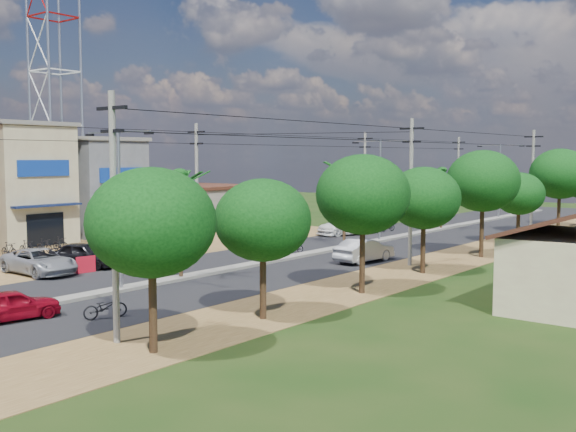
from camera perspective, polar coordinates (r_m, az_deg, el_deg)
name	(u,v)px	position (r m, az deg, el deg)	size (l,w,h in m)	color
ground	(121,291)	(34.79, -13.92, -6.21)	(160.00, 160.00, 0.00)	black
road	(303,256)	(45.37, 1.26, -3.42)	(12.00, 110.00, 0.04)	black
median	(328,250)	(47.76, 3.44, -2.91)	(1.00, 90.00, 0.18)	#605E56
dirt_lot_west	(81,248)	(51.42, -17.11, -2.64)	(18.00, 46.00, 0.04)	brown
dirt_shoulder_east	(417,269)	(40.87, 10.83, -4.46)	(5.00, 90.00, 0.03)	brown
shophouse_cream	(15,183)	(56.42, -22.10, 2.61)	(9.00, 6.40, 9.30)	tan
shophouse_grey	(92,186)	(60.19, -16.27, 2.44)	(9.00, 6.40, 8.30)	#52545A
low_shed	(186,206)	(65.88, -8.62, 0.88)	(10.40, 10.40, 3.95)	#605E56
telecom_tower	(53,16)	(65.49, -19.25, 15.71)	(3.80, 3.80, 43.00)	gray
tree_east_a	(151,223)	(23.08, -11.50, -0.56)	(4.40, 4.40, 6.37)	black
tree_east_b	(263,220)	(27.47, -2.15, -0.37)	(4.00, 4.00, 5.83)	black
tree_east_c	(363,195)	(32.82, 6.35, 1.81)	(4.60, 4.60, 6.83)	black
tree_east_d	(424,198)	(39.09, 11.43, 1.48)	(4.20, 4.20, 6.13)	black
tree_east_e	(483,181)	(46.24, 16.18, 2.86)	(4.80, 4.80, 7.14)	black
tree_east_f	(519,194)	(53.91, 18.98, 1.79)	(3.80, 3.80, 5.52)	black
tree_east_g	(560,174)	(61.29, 22.04, 3.32)	(5.00, 5.00, 7.38)	black
palm_median_near	(180,178)	(36.73, -9.16, 3.17)	(2.00, 2.00, 6.15)	black
palm_median_mid	(345,168)	(48.96, 4.82, 4.10)	(2.00, 2.00, 6.55)	black
palm_median_far	(442,172)	(62.93, 12.92, 3.62)	(2.00, 2.00, 5.85)	black
streetlight_near	(119,196)	(34.19, -14.09, 1.68)	(5.10, 0.18, 8.00)	gray
streetlight_mid	(380,181)	(53.23, 7.79, 2.95)	(5.10, 0.18, 8.00)	gray
streetlight_far	(500,174)	(75.81, 17.48, 3.38)	(5.10, 0.18, 8.00)	gray
utility_pole_w_b	(197,185)	(47.33, -7.72, 2.65)	(1.60, 0.24, 9.00)	#605E56
utility_pole_w_c	(365,177)	(64.55, 6.51, 3.30)	(1.60, 0.24, 9.00)	#605E56
utility_pole_w_d	(458,173)	(83.12, 14.20, 3.57)	(1.60, 0.24, 9.00)	#605E56
utility_pole_e_a	(114,212)	(24.61, -14.51, 0.35)	(1.60, 0.24, 9.00)	#605E56
utility_pole_e_b	(411,189)	(41.72, 10.36, 2.30)	(1.60, 0.24, 9.00)	#605E56
utility_pole_e_c	(532,179)	(61.99, 19.98, 2.96)	(1.60, 0.24, 9.00)	#605E56
car_red_near	(12,306)	(29.87, -22.31, -7.04)	(1.52, 3.77, 1.29)	maroon
car_silver_mid	(364,251)	(42.95, 6.48, -2.96)	(1.57, 4.49, 1.48)	gray
car_white_far	(347,226)	(57.72, 5.03, -0.82)	(2.28, 5.61, 1.63)	silver
car_parked_silver	(40,262)	(40.84, -20.29, -3.68)	(2.40, 5.20, 1.45)	gray
car_parked_dark	(85,255)	(42.45, -16.82, -3.21)	(1.79, 4.46, 1.52)	black
moto_rider_east	(105,308)	(29.00, -15.21, -7.53)	(0.63, 1.81, 0.95)	black
moto_rider_west_a	(294,248)	(46.50, 0.51, -2.74)	(0.53, 1.52, 0.80)	black
moto_rider_west_b	(388,227)	(60.64, 8.46, -0.89)	(0.45, 1.58, 0.95)	black
roadside_sign	(86,265)	(40.50, -16.74, -3.99)	(0.24, 1.19, 0.99)	red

